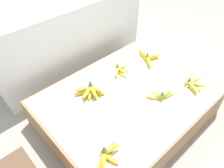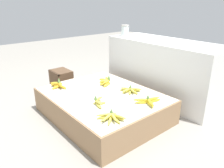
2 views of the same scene
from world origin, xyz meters
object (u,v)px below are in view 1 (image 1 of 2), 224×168
at_px(banana_bunch_middle_midleft, 90,91).
at_px(banana_bunch_front_midright, 161,95).
at_px(foam_tray_white, 39,8).
at_px(banana_bunch_front_left, 106,154).
at_px(banana_bunch_front_right, 192,83).
at_px(banana_bunch_middle_midright, 120,69).
at_px(banana_bunch_middle_right, 148,58).

bearing_deg(banana_bunch_middle_midleft, banana_bunch_front_midright, -46.09).
bearing_deg(foam_tray_white, banana_bunch_front_left, -104.48).
relative_size(banana_bunch_middle_midleft, foam_tray_white, 0.76).
bearing_deg(banana_bunch_front_right, banana_bunch_front_midright, 163.86).
relative_size(banana_bunch_front_left, banana_bunch_middle_midright, 1.09).
bearing_deg(banana_bunch_front_midright, banana_bunch_front_right, -16.14).
bearing_deg(banana_bunch_middle_midright, banana_bunch_middle_midleft, -172.67).
height_order(banana_bunch_front_left, banana_bunch_middle_right, banana_bunch_front_left).
distance_m(banana_bunch_front_left, banana_bunch_middle_right, 1.02).
height_order(banana_bunch_front_left, banana_bunch_front_right, banana_bunch_front_left).
bearing_deg(banana_bunch_middle_midleft, banana_bunch_middle_right, -0.95).
bearing_deg(banana_bunch_middle_midleft, banana_bunch_front_left, -118.12).
distance_m(banana_bunch_front_left, banana_bunch_front_right, 0.91).
relative_size(banana_bunch_front_midright, banana_bunch_middle_right, 0.77).
bearing_deg(banana_bunch_front_right, banana_bunch_middle_midleft, 144.63).
xyz_separation_m(banana_bunch_front_right, foam_tray_white, (-0.63, 1.09, 0.44)).
distance_m(banana_bunch_front_midright, banana_bunch_middle_midleft, 0.53).
relative_size(banana_bunch_front_left, banana_bunch_middle_right, 0.87).
relative_size(banana_bunch_front_left, foam_tray_white, 0.90).
relative_size(banana_bunch_front_midright, banana_bunch_middle_midright, 0.96).
xyz_separation_m(banana_bunch_middle_midleft, banana_bunch_middle_midright, (0.35, 0.05, -0.01)).
bearing_deg(banana_bunch_front_midright, foam_tray_white, 108.55).
distance_m(banana_bunch_front_midright, banana_bunch_front_right, 0.30).
distance_m(banana_bunch_middle_midleft, foam_tray_white, 0.76).
bearing_deg(banana_bunch_front_left, banana_bunch_middle_right, 27.02).
distance_m(banana_bunch_front_left, banana_bunch_middle_midleft, 0.54).
bearing_deg(foam_tray_white, banana_bunch_front_right, -60.14).
height_order(banana_bunch_front_midright, banana_bunch_middle_midleft, banana_bunch_middle_midleft).
distance_m(banana_bunch_front_right, banana_bunch_middle_midleft, 0.81).
xyz_separation_m(banana_bunch_front_right, banana_bunch_middle_right, (-0.00, 0.46, 0.00)).
height_order(banana_bunch_front_left, banana_bunch_middle_midright, banana_bunch_front_left).
relative_size(banana_bunch_middle_midleft, banana_bunch_middle_midright, 0.91).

